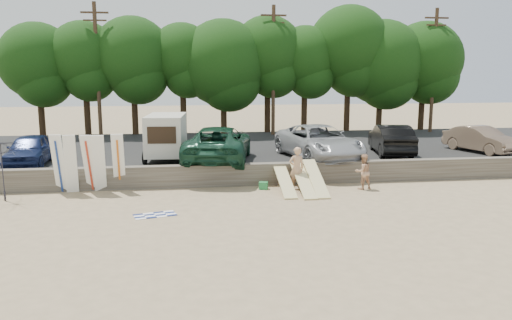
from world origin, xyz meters
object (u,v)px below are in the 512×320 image
(car_3, at_px, (391,139))
(beachgoer_a, at_px, (297,168))
(car_0, at_px, (30,150))
(cooler, at_px, (263,186))
(beachgoer_b, at_px, (363,172))
(car_4, at_px, (481,139))
(beach_umbrella, at_px, (1,171))
(car_1, at_px, (218,144))
(car_2, at_px, (319,142))
(box_trailer, at_px, (166,135))

(car_3, relative_size, beachgoer_a, 2.61)
(car_0, height_order, cooler, car_0)
(car_3, bearing_deg, beachgoer_b, 67.12)
(car_4, relative_size, beach_umbrella, 1.57)
(car_0, xyz_separation_m, car_1, (9.03, -0.32, 0.15))
(car_2, bearing_deg, car_0, 168.81)
(beachgoer_a, relative_size, beachgoer_b, 1.21)
(car_1, xyz_separation_m, car_2, (5.19, 0.17, -0.02))
(car_3, bearing_deg, car_4, -169.12)
(car_3, relative_size, car_4, 1.13)
(car_1, xyz_separation_m, beach_umbrella, (-8.92, -3.91, -0.34))
(car_0, height_order, car_3, car_3)
(box_trailer, height_order, beach_umbrella, box_trailer)
(beachgoer_a, height_order, cooler, beachgoer_a)
(beachgoer_b, bearing_deg, cooler, -16.20)
(box_trailer, height_order, car_4, box_trailer)
(beachgoer_b, bearing_deg, car_2, -85.48)
(box_trailer, bearing_deg, car_2, -1.39)
(beachgoer_a, bearing_deg, cooler, -12.27)
(car_2, distance_m, beachgoer_a, 4.16)
(beachgoer_a, xyz_separation_m, beachgoer_b, (2.90, -0.43, -0.16))
(cooler, bearing_deg, car_0, 177.39)
(car_4, xyz_separation_m, beachgoer_a, (-11.51, -4.49, -0.48))
(car_0, relative_size, car_1, 0.68)
(car_4, bearing_deg, car_3, 163.20)
(car_1, xyz_separation_m, beachgoer_a, (3.22, -3.44, -0.64))
(beach_umbrella, bearing_deg, cooler, 3.31)
(car_0, distance_m, car_1, 9.04)
(car_4, relative_size, beachgoer_a, 2.32)
(car_1, distance_m, beach_umbrella, 9.74)
(beachgoer_b, xyz_separation_m, beach_umbrella, (-15.05, -0.03, 0.47))
(car_0, xyz_separation_m, cooler, (10.80, -3.60, -1.28))
(beach_umbrella, bearing_deg, beachgoer_a, 2.18)
(car_0, xyz_separation_m, car_4, (23.76, 0.73, -0.02))
(cooler, relative_size, beach_umbrella, 0.14)
(box_trailer, xyz_separation_m, car_3, (12.05, 0.10, -0.47))
(car_1, distance_m, car_4, 14.77)
(car_3, bearing_deg, cooler, 40.64)
(car_4, relative_size, beachgoer_b, 2.79)
(car_0, bearing_deg, car_2, -3.00)
(car_0, bearing_deg, car_1, -4.42)
(beachgoer_b, height_order, cooler, beachgoer_b)
(car_0, distance_m, car_3, 18.52)
(car_2, xyz_separation_m, cooler, (-3.43, -3.46, -1.40))
(box_trailer, distance_m, beachgoer_b, 10.04)
(car_1, distance_m, beachgoer_a, 4.76)
(cooler, bearing_deg, beachgoer_a, 9.68)
(car_1, relative_size, car_2, 1.03)
(car_2, relative_size, beach_umbrella, 2.24)
(car_4, height_order, cooler, car_4)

